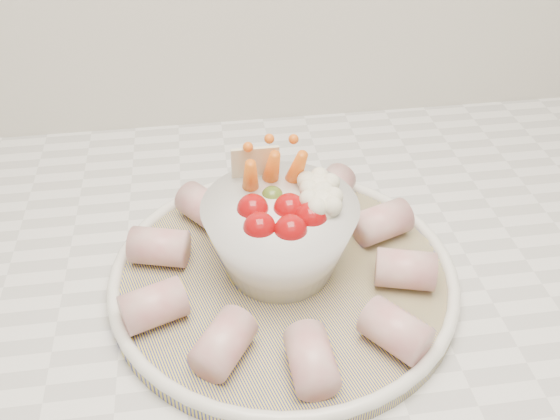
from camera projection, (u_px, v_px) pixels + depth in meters
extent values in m
cube|color=silver|center=(243.00, 291.00, 0.62)|extent=(2.04, 0.62, 0.04)
cylinder|color=navy|center=(283.00, 278.00, 0.59)|extent=(0.40, 0.40, 0.01)
torus|color=silver|center=(283.00, 272.00, 0.59)|extent=(0.33, 0.33, 0.01)
sphere|color=#99090C|center=(260.00, 228.00, 0.52)|extent=(0.03, 0.03, 0.03)
sphere|color=#99090C|center=(291.00, 231.00, 0.52)|extent=(0.03, 0.03, 0.03)
sphere|color=#99090C|center=(311.00, 217.00, 0.54)|extent=(0.03, 0.03, 0.03)
sphere|color=#99090C|center=(253.00, 209.00, 0.54)|extent=(0.03, 0.03, 0.03)
sphere|color=#99090C|center=(289.00, 209.00, 0.55)|extent=(0.03, 0.03, 0.03)
sphere|color=#4C6923|center=(272.00, 197.00, 0.57)|extent=(0.02, 0.02, 0.02)
cone|color=orange|center=(250.00, 182.00, 0.56)|extent=(0.02, 0.04, 0.07)
cone|color=orange|center=(271.00, 173.00, 0.57)|extent=(0.02, 0.05, 0.07)
cone|color=orange|center=(295.00, 173.00, 0.57)|extent=(0.03, 0.05, 0.07)
sphere|color=#EEE8CD|center=(318.00, 192.00, 0.56)|extent=(0.03, 0.03, 0.03)
sphere|color=#EEE8CD|center=(322.00, 208.00, 0.54)|extent=(0.03, 0.03, 0.03)
cube|color=beige|center=(255.00, 167.00, 0.58)|extent=(0.04, 0.01, 0.05)
cylinder|color=#B55358|center=(382.00, 222.00, 0.62)|extent=(0.06, 0.05, 0.04)
cylinder|color=#B55358|center=(332.00, 190.00, 0.66)|extent=(0.06, 0.06, 0.04)
cylinder|color=#B55358|center=(262.00, 181.00, 0.67)|extent=(0.04, 0.05, 0.04)
cylinder|color=#B55358|center=(204.00, 207.00, 0.64)|extent=(0.06, 0.06, 0.04)
cylinder|color=#B55358|center=(159.00, 247.00, 0.59)|extent=(0.06, 0.05, 0.04)
cylinder|color=#B55358|center=(154.00, 306.00, 0.53)|extent=(0.06, 0.05, 0.04)
cylinder|color=#B55358|center=(223.00, 343.00, 0.50)|extent=(0.06, 0.06, 0.04)
cylinder|color=#B55358|center=(311.00, 360.00, 0.48)|extent=(0.04, 0.05, 0.04)
cylinder|color=#B55358|center=(395.00, 330.00, 0.51)|extent=(0.06, 0.06, 0.04)
cylinder|color=#B55358|center=(405.00, 269.00, 0.56)|extent=(0.06, 0.05, 0.04)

